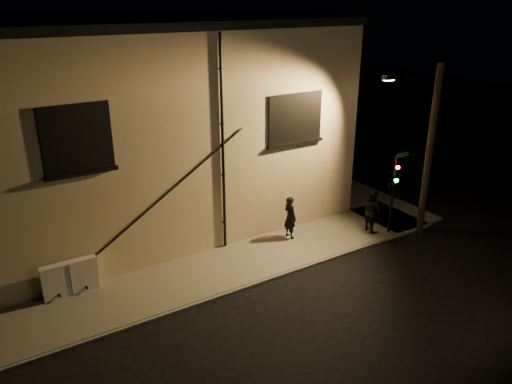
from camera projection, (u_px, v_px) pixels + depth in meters
ground at (304, 268)px, 18.91m from camera, size 90.00×90.00×0.00m
sidewalk at (267, 218)px, 22.95m from camera, size 21.00×16.00×0.12m
building at (136, 117)px, 22.88m from camera, size 16.20×12.23×8.80m
utility_cabinet at (70, 278)px, 16.83m from camera, size 1.84×0.31×1.21m
pedestrian_a at (290, 217)px, 20.72m from camera, size 0.48×0.69×1.82m
pedestrian_b at (372, 210)px, 21.33m from camera, size 0.81×0.99×1.87m
traffic_signal at (393, 182)px, 20.43m from camera, size 1.30×2.07×3.51m
streetlamp_pole at (427, 146)px, 20.50m from camera, size 2.03×1.39×7.23m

